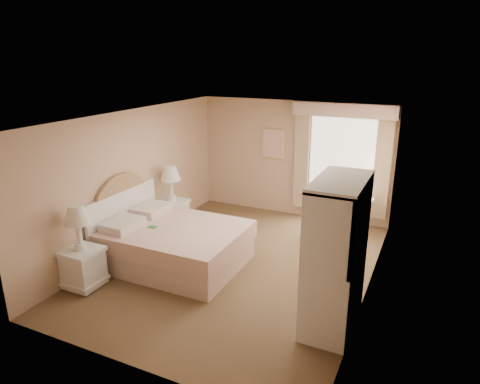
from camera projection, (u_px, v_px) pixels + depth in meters
The scene contains 9 objects.
room at pixel (239, 195), 6.86m from camera, with size 4.21×5.51×2.51m.
window at pixel (341, 161), 8.70m from camera, with size 2.05×0.22×2.51m.
framed_art at pixel (273, 144), 9.29m from camera, with size 0.52×0.04×0.62m.
bed at pixel (169, 242), 7.23m from camera, with size 2.26×1.78×1.58m.
nightstand_near at pixel (82, 257), 6.43m from camera, with size 0.54×0.54×1.30m.
nightstand_far at pixel (172, 207), 8.51m from camera, with size 0.55×0.55×1.33m.
round_table at pixel (356, 208), 8.57m from camera, with size 0.66×0.66×0.70m.
cafe_chair at pixel (319, 214), 8.22m from camera, with size 0.46×0.46×0.82m.
armoire at pixel (335, 267), 5.44m from camera, with size 0.60×1.19×1.99m.
Camera 1 is at (2.78, -5.89, 3.40)m, focal length 32.00 mm.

